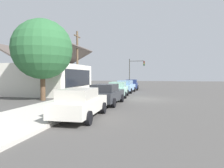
{
  "coord_description": "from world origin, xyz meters",
  "views": [
    {
      "loc": [
        -19.41,
        -0.94,
        2.28
      ],
      "look_at": [
        0.65,
        3.3,
        1.38
      ],
      "focal_mm": 32.76,
      "sensor_mm": 36.0,
      "label": 1
    }
  ],
  "objects_px": {
    "car_charcoal": "(106,94)",
    "car_navy": "(132,84)",
    "car_ivory": "(81,103)",
    "utility_pole_wooden": "(77,61)",
    "car_seafoam": "(118,89)",
    "shade_tree": "(42,49)",
    "car_skyblue": "(126,86)",
    "traffic_light_main": "(135,68)",
    "fire_hydrant_red": "(106,92)"
  },
  "relations": [
    {
      "from": "car_skyblue",
      "to": "traffic_light_main",
      "type": "relative_size",
      "value": 0.91
    },
    {
      "from": "utility_pole_wooden",
      "to": "car_charcoal",
      "type": "bearing_deg",
      "value": -145.15
    },
    {
      "from": "car_skyblue",
      "to": "fire_hydrant_red",
      "type": "xyz_separation_m",
      "value": [
        -5.21,
        1.38,
        -0.32
      ]
    },
    {
      "from": "car_ivory",
      "to": "shade_tree",
      "type": "bearing_deg",
      "value": 41.95
    },
    {
      "from": "car_skyblue",
      "to": "shade_tree",
      "type": "distance_m",
      "value": 12.12
    },
    {
      "from": "car_ivory",
      "to": "traffic_light_main",
      "type": "height_order",
      "value": "traffic_light_main"
    },
    {
      "from": "car_navy",
      "to": "shade_tree",
      "type": "relative_size",
      "value": 0.65
    },
    {
      "from": "car_ivory",
      "to": "utility_pole_wooden",
      "type": "height_order",
      "value": "utility_pole_wooden"
    },
    {
      "from": "car_ivory",
      "to": "fire_hydrant_red",
      "type": "relative_size",
      "value": 6.62
    },
    {
      "from": "car_ivory",
      "to": "utility_pole_wooden",
      "type": "distance_m",
      "value": 14.44
    },
    {
      "from": "car_ivory",
      "to": "shade_tree",
      "type": "height_order",
      "value": "shade_tree"
    },
    {
      "from": "fire_hydrant_red",
      "to": "traffic_light_main",
      "type": "bearing_deg",
      "value": -6.07
    },
    {
      "from": "car_skyblue",
      "to": "car_navy",
      "type": "distance_m",
      "value": 5.28
    },
    {
      "from": "car_skyblue",
      "to": "fire_hydrant_red",
      "type": "bearing_deg",
      "value": 167.85
    },
    {
      "from": "shade_tree",
      "to": "car_skyblue",
      "type": "bearing_deg",
      "value": -32.03
    },
    {
      "from": "car_ivory",
      "to": "car_charcoal",
      "type": "distance_m",
      "value": 5.26
    },
    {
      "from": "car_ivory",
      "to": "traffic_light_main",
      "type": "distance_m",
      "value": 26.83
    },
    {
      "from": "car_ivory",
      "to": "car_seafoam",
      "type": "xyz_separation_m",
      "value": [
        10.79,
        -0.07,
        -0.0
      ]
    },
    {
      "from": "traffic_light_main",
      "to": "utility_pole_wooden",
      "type": "xyz_separation_m",
      "value": [
        -13.63,
        5.66,
        0.44
      ]
    },
    {
      "from": "car_ivory",
      "to": "shade_tree",
      "type": "relative_size",
      "value": 0.65
    },
    {
      "from": "car_ivory",
      "to": "utility_pole_wooden",
      "type": "bearing_deg",
      "value": 21.3
    },
    {
      "from": "shade_tree",
      "to": "car_charcoal",
      "type": "bearing_deg",
      "value": -101.65
    },
    {
      "from": "traffic_light_main",
      "to": "fire_hydrant_red",
      "type": "height_order",
      "value": "traffic_light_main"
    },
    {
      "from": "shade_tree",
      "to": "traffic_light_main",
      "type": "bearing_deg",
      "value": -17.57
    },
    {
      "from": "car_ivory",
      "to": "car_navy",
      "type": "relative_size",
      "value": 0.99
    },
    {
      "from": "car_charcoal",
      "to": "car_navy",
      "type": "relative_size",
      "value": 1.04
    },
    {
      "from": "car_charcoal",
      "to": "car_skyblue",
      "type": "xyz_separation_m",
      "value": [
        11.04,
        0.05,
        -0.0
      ]
    },
    {
      "from": "car_charcoal",
      "to": "car_skyblue",
      "type": "relative_size",
      "value": 1.04
    },
    {
      "from": "car_seafoam",
      "to": "car_skyblue",
      "type": "xyz_separation_m",
      "value": [
        5.51,
        0.0,
        0.0
      ]
    },
    {
      "from": "car_charcoal",
      "to": "fire_hydrant_red",
      "type": "bearing_deg",
      "value": 15.77
    },
    {
      "from": "car_skyblue",
      "to": "car_navy",
      "type": "height_order",
      "value": "same"
    },
    {
      "from": "traffic_light_main",
      "to": "car_ivory",
      "type": "bearing_deg",
      "value": 179.26
    },
    {
      "from": "shade_tree",
      "to": "utility_pole_wooden",
      "type": "distance_m",
      "value": 6.61
    },
    {
      "from": "car_ivory",
      "to": "car_charcoal",
      "type": "bearing_deg",
      "value": -2.14
    },
    {
      "from": "car_ivory",
      "to": "car_seafoam",
      "type": "relative_size",
      "value": 1.0
    },
    {
      "from": "car_ivory",
      "to": "car_charcoal",
      "type": "xyz_separation_m",
      "value": [
        5.26,
        -0.12,
        0.0
      ]
    },
    {
      "from": "car_seafoam",
      "to": "shade_tree",
      "type": "height_order",
      "value": "shade_tree"
    },
    {
      "from": "car_charcoal",
      "to": "shade_tree",
      "type": "xyz_separation_m",
      "value": [
        1.27,
        6.16,
        3.75
      ]
    },
    {
      "from": "car_navy",
      "to": "fire_hydrant_red",
      "type": "bearing_deg",
      "value": 168.32
    },
    {
      "from": "car_ivory",
      "to": "car_skyblue",
      "type": "height_order",
      "value": "same"
    },
    {
      "from": "car_ivory",
      "to": "car_skyblue",
      "type": "bearing_deg",
      "value": -1.08
    },
    {
      "from": "utility_pole_wooden",
      "to": "fire_hydrant_red",
      "type": "relative_size",
      "value": 10.56
    },
    {
      "from": "car_seafoam",
      "to": "traffic_light_main",
      "type": "xyz_separation_m",
      "value": [
        15.91,
        -0.27,
        2.68
      ]
    },
    {
      "from": "utility_pole_wooden",
      "to": "fire_hydrant_red",
      "type": "xyz_separation_m",
      "value": [
        -1.98,
        -4.0,
        -3.43
      ]
    },
    {
      "from": "car_charcoal",
      "to": "traffic_light_main",
      "type": "xyz_separation_m",
      "value": [
        21.44,
        -0.22,
        2.67
      ]
    },
    {
      "from": "car_seafoam",
      "to": "car_skyblue",
      "type": "bearing_deg",
      "value": -3.0
    },
    {
      "from": "car_seafoam",
      "to": "utility_pole_wooden",
      "type": "height_order",
      "value": "utility_pole_wooden"
    },
    {
      "from": "shade_tree",
      "to": "car_seafoam",
      "type": "bearing_deg",
      "value": -55.13
    },
    {
      "from": "car_seafoam",
      "to": "shade_tree",
      "type": "xyz_separation_m",
      "value": [
        -4.26,
        6.11,
        3.75
      ]
    },
    {
      "from": "traffic_light_main",
      "to": "fire_hydrant_red",
      "type": "bearing_deg",
      "value": 173.93
    }
  ]
}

